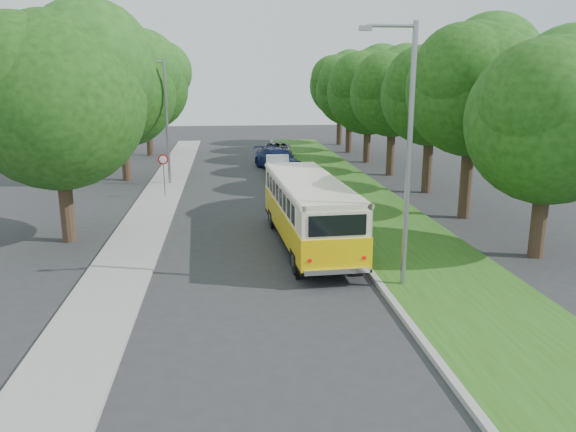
{
  "coord_description": "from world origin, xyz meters",
  "views": [
    {
      "loc": [
        -1.13,
        -18.65,
        6.43
      ],
      "look_at": [
        1.08,
        1.2,
        1.5
      ],
      "focal_mm": 35.0,
      "sensor_mm": 36.0,
      "label": 1
    }
  ],
  "objects": [
    {
      "name": "lamppost_far",
      "position": [
        -4.7,
        16.0,
        4.12
      ],
      "size": [
        1.71,
        0.16,
        7.5
      ],
      "color": "gray",
      "rests_on": "ground"
    },
    {
      "name": "sidewalk",
      "position": [
        -4.8,
        5.0,
        0.06
      ],
      "size": [
        2.2,
        70.0,
        0.12
      ],
      "primitive_type": "cube",
      "color": "gray",
      "rests_on": "ground"
    },
    {
      "name": "vintage_bus",
      "position": [
        1.99,
        2.15,
        1.36
      ],
      "size": [
        2.81,
        9.29,
        2.73
      ],
      "primitive_type": null,
      "rotation": [
        0.0,
        0.0,
        0.05
      ],
      "color": "yellow",
      "rests_on": "ground"
    },
    {
      "name": "treeline",
      "position": [
        3.15,
        17.99,
        5.93
      ],
      "size": [
        24.27,
        41.91,
        9.46
      ],
      "color": "#332319",
      "rests_on": "ground"
    },
    {
      "name": "car_silver",
      "position": [
        2.06,
        9.91,
        0.7
      ],
      "size": [
        2.02,
        4.23,
        1.39
      ],
      "primitive_type": "imported",
      "rotation": [
        0.0,
        0.0,
        -0.09
      ],
      "color": "#ACADB1",
      "rests_on": "ground"
    },
    {
      "name": "curb",
      "position": [
        3.6,
        5.0,
        0.07
      ],
      "size": [
        0.2,
        70.0,
        0.15
      ],
      "primitive_type": "cube",
      "color": "gray",
      "rests_on": "ground"
    },
    {
      "name": "warning_sign",
      "position": [
        -4.5,
        11.98,
        1.71
      ],
      "size": [
        0.56,
        0.1,
        2.5
      ],
      "color": "gray",
      "rests_on": "ground"
    },
    {
      "name": "car_white",
      "position": [
        2.26,
        18.08,
        0.71
      ],
      "size": [
        1.83,
        4.42,
        1.42
      ],
      "primitive_type": "imported",
      "rotation": [
        0.0,
        0.0,
        -0.08
      ],
      "color": "white",
      "rests_on": "ground"
    },
    {
      "name": "car_blue",
      "position": [
        2.55,
        21.21,
        0.75
      ],
      "size": [
        3.53,
        5.54,
        1.49
      ],
      "primitive_type": "imported",
      "rotation": [
        0.0,
        0.0,
        0.3
      ],
      "color": "navy",
      "rests_on": "ground"
    },
    {
      "name": "ground",
      "position": [
        0.0,
        0.0,
        0.0
      ],
      "size": [
        120.0,
        120.0,
        0.0
      ],
      "primitive_type": "plane",
      "color": "#2C2C2E",
      "rests_on": "ground"
    },
    {
      "name": "grass_verge",
      "position": [
        5.95,
        5.0,
        0.07
      ],
      "size": [
        4.5,
        70.0,
        0.13
      ],
      "primitive_type": "cube",
      "color": "#2B5115",
      "rests_on": "ground"
    },
    {
      "name": "car_grey",
      "position": [
        3.0,
        26.53,
        0.69
      ],
      "size": [
        2.66,
        5.12,
        1.38
      ],
      "primitive_type": "imported",
      "rotation": [
        0.0,
        0.0,
        -0.08
      ],
      "color": "#54575B",
      "rests_on": "ground"
    },
    {
      "name": "lamppost_near",
      "position": [
        4.21,
        -2.5,
        4.37
      ],
      "size": [
        1.71,
        0.16,
        8.0
      ],
      "color": "gray",
      "rests_on": "ground"
    }
  ]
}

